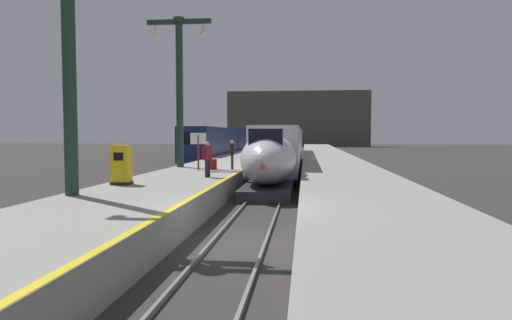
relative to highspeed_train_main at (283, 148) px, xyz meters
The scene contains 18 objects.
ground_plane 25.58m from the highspeed_train_main, 90.00° to the right, with size 260.00×260.00×0.00m, color #33302D.
platform_left 4.35m from the highspeed_train_main, 169.41° to the right, with size 4.80×110.00×1.05m, color gray.
platform_right 4.35m from the highspeed_train_main, 10.59° to the right, with size 4.80×110.00×1.05m, color gray.
platform_left_safety_stripe 2.11m from the highspeed_train_main, 156.83° to the right, with size 0.20×107.80×0.01m, color yellow.
rail_main_left 2.83m from the highspeed_train_main, 110.63° to the left, with size 0.08×110.00×0.12m, color slate.
rail_main_right 2.83m from the highspeed_train_main, 69.37° to the left, with size 0.08×110.00×0.12m, color slate.
rail_secondary_left 9.26m from the highspeed_train_main, 167.31° to the left, with size 0.08×110.00×0.12m, color slate.
rail_secondary_right 7.84m from the highspeed_train_main, 164.83° to the left, with size 0.08×110.00×0.12m, color slate.
highspeed_train_main is the anchor object (origin of this frame).
regional_train_adjacent 20.24m from the highspeed_train_main, 113.59° to the left, with size 2.85×36.60×3.80m.
station_column_near 25.02m from the highspeed_train_main, 103.81° to the right, with size 4.00×0.68×9.77m.
station_column_mid 13.08m from the highspeed_train_main, 118.85° to the right, with size 4.00×0.68×9.17m.
passenger_near_edge 12.60m from the highspeed_train_main, 100.73° to the right, with size 0.25×0.57×1.69m.
passenger_mid_platform 17.35m from the highspeed_train_main, 99.12° to the right, with size 0.40×0.48×1.69m.
rolling_suitcase 12.95m from the highspeed_train_main, 105.46° to the right, with size 0.40×0.22×0.98m.
ticket_machine_yellow 21.27m from the highspeed_train_main, 105.12° to the right, with size 0.76×0.62×1.60m.
departure_info_board 13.71m from the highspeed_train_main, 107.77° to the right, with size 0.90×0.10×2.12m.
terminus_back_wall 76.66m from the highspeed_train_main, 90.00° to the left, with size 36.00×2.00×14.00m, color #4C4742.
Camera 1 is at (1.83, -12.43, 3.09)m, focal length 31.51 mm.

